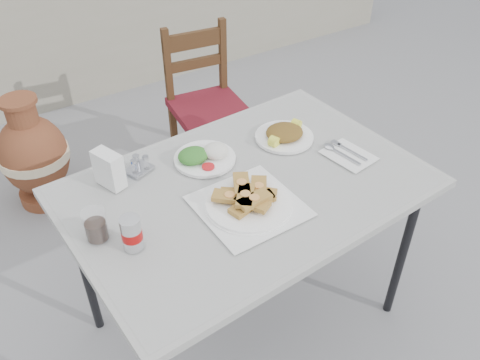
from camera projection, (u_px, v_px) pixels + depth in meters
ground at (256, 325)px, 2.28m from camera, size 80.00×80.00×0.00m
cafe_table at (247, 195)px, 1.87m from camera, size 1.33×0.94×0.78m
pide_plate at (249, 199)px, 1.72m from camera, size 0.34×0.34×0.07m
salad_rice_plate at (204, 156)px, 1.93m from camera, size 0.24×0.24×0.06m
salad_chopped_plate at (284, 134)px, 2.05m from camera, size 0.24×0.24×0.05m
soda_can at (132, 233)px, 1.55m from camera, size 0.07×0.07×0.12m
cola_glass at (96, 227)px, 1.59m from camera, size 0.08×0.08×0.11m
napkin_holder at (109, 169)px, 1.79m from camera, size 0.10×0.12×0.14m
condiment_caddy at (139, 166)px, 1.88m from camera, size 0.11×0.10×0.07m
cutlery_napkin at (345, 153)px, 1.98m from camera, size 0.17×0.21×0.01m
chair at (206, 104)px, 2.92m from camera, size 0.44×0.44×0.89m
terracotta_urn at (34, 156)px, 2.78m from camera, size 0.38×0.38×0.66m
back_wall at (58, 20)px, 3.56m from camera, size 6.00×0.25×1.20m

